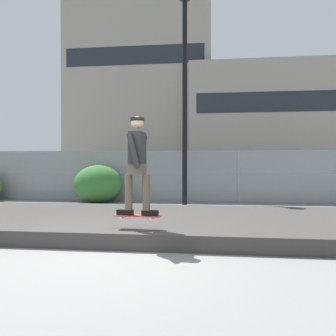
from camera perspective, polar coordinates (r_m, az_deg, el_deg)
The scene contains 11 objects.
ground_plane at distance 5.63m, azimuth -10.52°, elevation -13.66°, with size 120.00×120.00×0.00m, color slate.
gravel_berm at distance 7.61m, azimuth -5.61°, elevation -8.76°, with size 15.80×3.94×0.28m, color #3D3A38.
skateboard at distance 5.96m, azimuth -5.05°, elevation -7.88°, with size 0.81×0.25×0.07m.
skater at distance 5.89m, azimuth -5.07°, elevation 1.37°, with size 0.73×0.59×1.68m.
chain_fence at distance 12.46m, azimuth -0.49°, elevation -1.32°, with size 26.03×0.06×1.85m.
street_lamp at distance 11.72m, azimuth 2.78°, elevation 15.36°, with size 0.44×0.44×7.01m.
parked_car_near at distance 17.29m, azimuth -14.86°, elevation -1.04°, with size 4.42×1.98×1.66m.
parked_car_mid at distance 15.92m, azimuth 7.69°, elevation -1.19°, with size 4.50×2.15×1.66m.
library_building at distance 54.65m, azimuth -3.94°, elevation 12.77°, with size 20.36×14.46×25.32m.
office_block at distance 50.17m, azimuth 18.32°, elevation 7.38°, with size 24.99×10.95×14.24m.
shrub_right at distance 12.49m, azimuth -11.42°, elevation -2.57°, with size 1.71×1.40×1.32m.
Camera 1 is at (1.66, -5.19, 1.41)m, focal length 37.01 mm.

